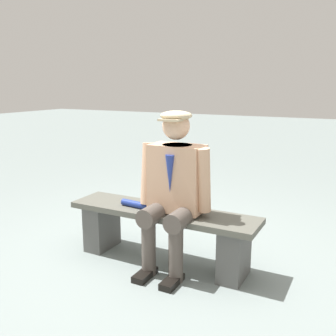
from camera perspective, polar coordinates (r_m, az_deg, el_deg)
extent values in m
plane|color=gray|center=(3.31, -0.83, -13.59)|extent=(30.00, 30.00, 0.00)
cube|color=#54544B|center=(3.15, -0.86, -6.56)|extent=(1.59, 0.38, 0.05)
cube|color=#535351|center=(3.01, 9.76, -12.30)|extent=(0.17, 0.32, 0.41)
cube|color=#535351|center=(3.54, -9.72, -8.43)|extent=(0.17, 0.32, 0.41)
cube|color=tan|center=(3.00, 1.34, -1.48)|extent=(0.42, 0.23, 0.53)
cylinder|color=#1E2338|center=(2.96, 1.36, 2.90)|extent=(0.23, 0.23, 0.06)
cone|color=navy|center=(2.89, 0.28, -0.87)|extent=(0.07, 0.07, 0.29)
sphere|color=#DBAD8C|center=(2.92, 1.21, 6.23)|extent=(0.21, 0.21, 0.21)
ellipsoid|color=tan|center=(2.91, 1.21, 7.77)|extent=(0.24, 0.24, 0.07)
cube|color=tan|center=(2.83, 0.35, 7.11)|extent=(0.17, 0.09, 0.02)
cylinder|color=#524943|center=(2.92, 2.27, -7.26)|extent=(0.15, 0.38, 0.15)
cylinder|color=#524943|center=(2.91, 1.15, -12.34)|extent=(0.11, 0.11, 0.47)
cube|color=black|center=(2.95, 0.59, -16.46)|extent=(0.10, 0.24, 0.05)
cylinder|color=tan|center=(2.87, 5.30, -1.83)|extent=(0.11, 0.15, 0.50)
cylinder|color=#524943|center=(3.02, -1.72, -6.58)|extent=(0.15, 0.38, 0.15)
cylinder|color=#524943|center=(3.01, -2.88, -11.48)|extent=(0.11, 0.11, 0.47)
cube|color=black|center=(3.05, -3.43, -15.46)|extent=(0.10, 0.24, 0.05)
cylinder|color=tan|center=(3.08, -3.00, -0.82)|extent=(0.11, 0.16, 0.50)
cylinder|color=navy|center=(3.19, -4.78, -5.38)|extent=(0.28, 0.08, 0.05)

